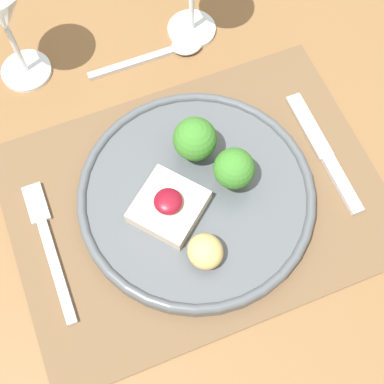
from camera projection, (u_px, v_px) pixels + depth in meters
name	position (u px, v px, depth m)	size (l,w,h in m)	color
ground_plane	(194.00, 312.00, 1.35)	(8.00, 8.00, 0.00)	#4C4742
dining_table	(196.00, 219.00, 0.74)	(1.59, 1.24, 0.73)	brown
placemat	(196.00, 200.00, 0.68)	(0.46, 0.34, 0.00)	brown
dinner_plate	(193.00, 192.00, 0.66)	(0.30, 0.30, 0.08)	#4C5156
fork	(48.00, 240.00, 0.65)	(0.02, 0.19, 0.01)	silver
knife	(328.00, 160.00, 0.69)	(0.02, 0.19, 0.01)	silver
spoon	(172.00, 50.00, 0.76)	(0.17, 0.04, 0.01)	silver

